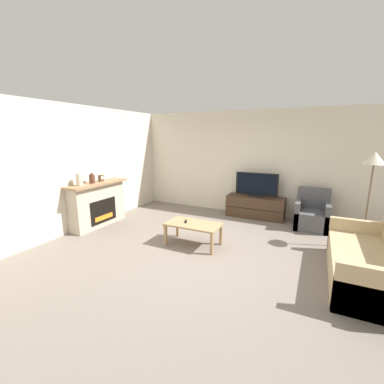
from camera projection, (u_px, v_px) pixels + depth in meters
The scene contains 14 objects.
ground_plane at pixel (207, 253), 4.59m from camera, with size 24.00×24.00×0.00m, color slate.
wall_back at pixel (249, 163), 6.73m from camera, with size 12.00×0.06×2.70m.
wall_left at pixel (79, 168), 5.61m from camera, with size 0.06×12.00×2.70m.
fireplace at pixel (97, 204), 5.91m from camera, with size 0.47×1.50×1.02m.
mantel_vase_left at pixel (79, 179), 5.37m from camera, with size 0.14×0.14×0.30m.
mantel_vase_centre_left at pixel (92, 179), 5.67m from camera, with size 0.12×0.12×0.23m.
mantel_clock at pixel (101, 178), 5.91m from camera, with size 0.08×0.11×0.15m.
tv_stand at pixel (255, 207), 6.56m from camera, with size 1.43×0.49×0.54m.
tv at pixel (256, 186), 6.44m from camera, with size 1.05×0.18×0.61m.
armchair at pixel (312, 215), 5.80m from camera, with size 0.70×0.76×0.88m.
coffee_table at pixel (193, 226), 4.85m from camera, with size 1.02×0.56×0.43m.
remote at pixel (186, 221), 4.92m from camera, with size 0.10×0.15×0.02m.
couch at pixel (371, 264), 3.61m from camera, with size 0.93×1.94×0.83m.
floor_lamp at pixel (374, 164), 4.47m from camera, with size 0.36×0.36×1.78m.
Camera 1 is at (1.63, -3.94, 2.04)m, focal length 24.00 mm.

